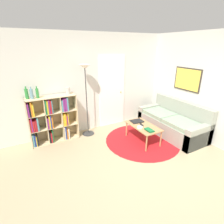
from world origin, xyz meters
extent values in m
plane|color=tan|center=(0.00, 0.00, 0.00)|extent=(14.00, 14.00, 0.00)
cube|color=silver|center=(0.00, 2.40, 1.30)|extent=(7.07, 0.05, 2.60)
cube|color=white|center=(0.47, 2.37, 1.02)|extent=(0.80, 0.02, 2.03)
sphere|color=tan|center=(0.75, 2.34, 0.98)|extent=(0.04, 0.04, 0.04)
cube|color=silver|center=(2.06, 1.19, 1.30)|extent=(0.05, 5.38, 2.60)
cube|color=#332D28|center=(2.03, 1.11, 1.44)|extent=(0.02, 0.79, 0.59)
cube|color=yellow|center=(2.01, 1.11, 1.44)|extent=(0.01, 0.73, 0.53)
cylinder|color=#B2191E|center=(0.66, 1.11, 0.00)|extent=(1.85, 1.85, 0.01)
cube|color=beige|center=(-1.83, 2.19, 0.58)|extent=(0.02, 0.34, 1.16)
cube|color=beige|center=(-0.70, 2.19, 0.58)|extent=(0.02, 0.34, 1.16)
cube|color=beige|center=(-1.26, 2.19, 1.15)|extent=(1.14, 0.34, 0.02)
cube|color=beige|center=(-1.26, 2.19, 0.01)|extent=(1.14, 0.34, 0.02)
cube|color=beige|center=(-1.26, 2.35, 0.58)|extent=(1.14, 0.02, 1.16)
cube|color=beige|center=(-1.45, 2.19, 0.58)|extent=(0.02, 0.32, 1.12)
cube|color=beige|center=(-1.08, 2.19, 0.58)|extent=(0.02, 0.32, 1.12)
cube|color=beige|center=(-1.26, 2.19, 0.39)|extent=(1.10, 0.32, 0.02)
cube|color=beige|center=(-1.26, 2.19, 0.77)|extent=(1.10, 0.32, 0.02)
cube|color=teal|center=(-1.79, 2.15, 0.17)|extent=(0.03, 0.26, 0.30)
cube|color=navy|center=(-1.75, 2.15, 0.16)|extent=(0.03, 0.25, 0.28)
cube|color=gold|center=(-1.73, 2.15, 0.14)|extent=(0.02, 0.25, 0.25)
cube|color=black|center=(-1.70, 2.15, 0.15)|extent=(0.03, 0.26, 0.26)
cube|color=black|center=(-1.42, 2.16, 0.16)|extent=(0.02, 0.26, 0.27)
cube|color=#B21E23|center=(-1.38, 2.15, 0.15)|extent=(0.03, 0.25, 0.25)
cube|color=#196B38|center=(-1.35, 2.14, 0.18)|extent=(0.02, 0.22, 0.32)
cube|color=silver|center=(-1.05, 2.16, 0.19)|extent=(0.02, 0.27, 0.34)
cube|color=navy|center=(-1.03, 2.12, 0.18)|extent=(0.03, 0.20, 0.33)
cube|color=orange|center=(-0.99, 2.13, 0.15)|extent=(0.03, 0.21, 0.26)
cube|color=silver|center=(-0.96, 2.15, 0.14)|extent=(0.03, 0.24, 0.25)
cube|color=#B21E23|center=(-1.79, 2.14, 0.56)|extent=(0.02, 0.24, 0.32)
cube|color=#7F287A|center=(-1.77, 2.16, 0.57)|extent=(0.02, 0.26, 0.34)
cube|color=#B21E23|center=(-1.73, 2.12, 0.53)|extent=(0.03, 0.19, 0.26)
cube|color=#B21E23|center=(-1.70, 2.15, 0.53)|extent=(0.02, 0.24, 0.25)
cube|color=#B21E23|center=(-1.67, 2.15, 0.54)|extent=(0.02, 0.25, 0.28)
cube|color=teal|center=(-1.64, 2.15, 0.56)|extent=(0.03, 0.24, 0.31)
cube|color=#7F287A|center=(-1.41, 2.13, 0.53)|extent=(0.03, 0.21, 0.26)
cube|color=gold|center=(-1.38, 2.16, 0.55)|extent=(0.03, 0.26, 0.31)
cube|color=navy|center=(-1.35, 2.15, 0.56)|extent=(0.02, 0.26, 0.32)
cube|color=orange|center=(-1.32, 2.13, 0.54)|extent=(0.02, 0.21, 0.28)
cube|color=gold|center=(-1.05, 2.12, 0.54)|extent=(0.02, 0.19, 0.27)
cube|color=gold|center=(-1.02, 2.16, 0.55)|extent=(0.03, 0.26, 0.30)
cube|color=orange|center=(-0.99, 2.12, 0.55)|extent=(0.02, 0.20, 0.29)
cube|color=#7F287A|center=(-0.96, 2.14, 0.53)|extent=(0.02, 0.23, 0.25)
cube|color=gold|center=(-0.94, 2.14, 0.54)|extent=(0.02, 0.24, 0.29)
cube|color=#7F287A|center=(-1.79, 2.14, 0.93)|extent=(0.03, 0.22, 0.31)
cube|color=black|center=(-1.76, 2.13, 0.92)|extent=(0.02, 0.21, 0.29)
cube|color=orange|center=(-1.73, 2.12, 0.94)|extent=(0.03, 0.19, 0.32)
cube|color=gold|center=(-1.69, 2.14, 0.91)|extent=(0.03, 0.23, 0.27)
cube|color=#196B38|center=(-1.42, 2.12, 0.94)|extent=(0.03, 0.19, 0.33)
cube|color=gold|center=(-1.38, 2.13, 0.93)|extent=(0.03, 0.21, 0.31)
cube|color=#7F287A|center=(-1.35, 2.12, 0.94)|extent=(0.03, 0.19, 0.33)
cube|color=#B21E23|center=(-1.31, 2.12, 0.93)|extent=(0.03, 0.19, 0.31)
cube|color=teal|center=(-1.28, 2.12, 0.93)|extent=(0.02, 0.19, 0.31)
cube|color=teal|center=(-1.05, 2.14, 0.92)|extent=(0.03, 0.23, 0.28)
cube|color=#7F287A|center=(-1.01, 2.15, 0.93)|extent=(0.03, 0.24, 0.30)
cube|color=#7F287A|center=(-0.98, 2.12, 0.94)|extent=(0.02, 0.20, 0.32)
cube|color=#7F287A|center=(-0.95, 2.15, 0.93)|extent=(0.03, 0.25, 0.31)
cube|color=teal|center=(-0.92, 2.15, 0.94)|extent=(0.03, 0.26, 0.34)
cylinder|color=#333333|center=(-0.42, 2.10, 0.01)|extent=(0.32, 0.32, 0.01)
cylinder|color=#333333|center=(-0.42, 2.10, 0.92)|extent=(0.02, 0.02, 1.75)
cone|color=white|center=(-0.42, 2.10, 1.80)|extent=(0.28, 0.28, 0.10)
cube|color=gray|center=(1.60, 1.07, 0.21)|extent=(0.84, 1.87, 0.41)
cube|color=gray|center=(1.94, 1.07, 0.44)|extent=(0.16, 1.87, 0.88)
cube|color=gray|center=(1.60, 0.22, 0.28)|extent=(0.84, 0.16, 0.55)
cube|color=gray|center=(1.60, 1.93, 0.28)|extent=(0.84, 0.16, 0.55)
cube|color=#87A486|center=(1.52, 0.69, 0.46)|extent=(0.64, 0.75, 0.10)
cube|color=#87A486|center=(1.52, 1.46, 0.46)|extent=(0.64, 0.75, 0.10)
cube|color=#AD7F51|center=(0.65, 1.09, 0.42)|extent=(0.51, 0.91, 0.02)
cylinder|color=#AD7F51|center=(0.44, 0.68, 0.20)|extent=(0.04, 0.04, 0.40)
cylinder|color=#AD7F51|center=(0.44, 1.51, 0.20)|extent=(0.04, 0.04, 0.40)
cylinder|color=#AD7F51|center=(0.87, 0.68, 0.20)|extent=(0.04, 0.04, 0.40)
cylinder|color=#AD7F51|center=(0.87, 1.51, 0.20)|extent=(0.04, 0.04, 0.40)
cube|color=black|center=(0.66, 1.37, 0.44)|extent=(0.33, 0.26, 0.02)
cylinder|color=silver|center=(0.50, 1.03, 0.44)|extent=(0.14, 0.14, 0.04)
cube|color=#196B38|center=(0.61, 0.80, 0.44)|extent=(0.13, 0.21, 0.03)
cube|color=#196B38|center=(0.59, 0.81, 0.46)|extent=(0.13, 0.21, 0.01)
cube|color=black|center=(0.63, 1.13, 0.44)|extent=(0.08, 0.16, 0.02)
cylinder|color=#2D8438|center=(-1.75, 2.22, 1.27)|extent=(0.07, 0.07, 0.23)
cylinder|color=#2D8438|center=(-1.75, 2.22, 1.41)|extent=(0.03, 0.03, 0.06)
cylinder|color=#6B93A3|center=(-1.66, 2.16, 1.27)|extent=(0.07, 0.07, 0.22)
cylinder|color=#6B93A3|center=(-1.66, 2.16, 1.40)|extent=(0.03, 0.03, 0.05)
cylinder|color=#2D8438|center=(-1.54, 2.17, 1.27)|extent=(0.06, 0.06, 0.22)
cylinder|color=#2D8438|center=(-1.54, 2.17, 1.40)|extent=(0.02, 0.02, 0.05)
cylinder|color=#B7B2A8|center=(-0.85, 2.19, 1.24)|extent=(0.11, 0.11, 0.17)
camera|label=1|loc=(-1.87, -1.96, 2.28)|focal=28.00mm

